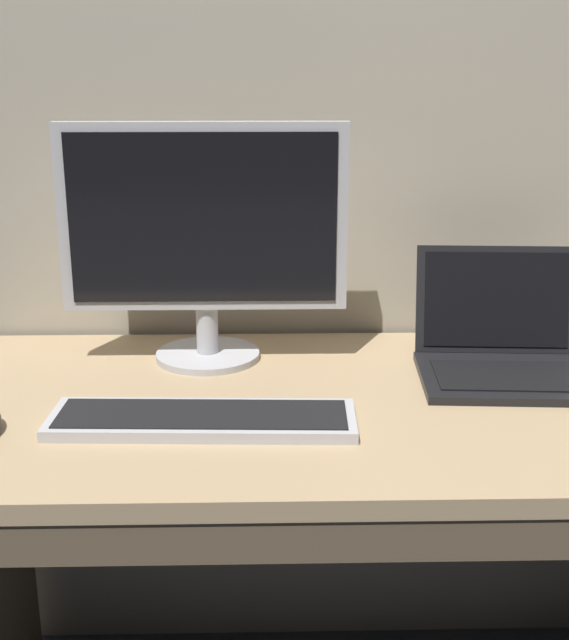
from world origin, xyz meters
TOP-DOWN VIEW (x-y plane):
  - back_wall at (0.00, 0.40)m, footprint 5.10×0.04m
  - desk at (0.00, -0.01)m, footprint 1.44×0.72m
  - laptop_black at (0.31, 0.11)m, footprint 0.33×0.30m
  - external_monitor at (-0.24, 0.19)m, footprint 0.53×0.20m
  - wired_keyboard at (-0.23, -0.11)m, footprint 0.49×0.16m

SIDE VIEW (x-z plane):
  - desk at x=0.00m, z-range 0.13..0.90m
  - wired_keyboard at x=-0.23m, z-range 0.77..0.79m
  - laptop_black at x=0.31m, z-range 0.70..0.92m
  - external_monitor at x=-0.24m, z-range 0.79..1.25m
  - back_wall at x=0.00m, z-range 0.00..2.62m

